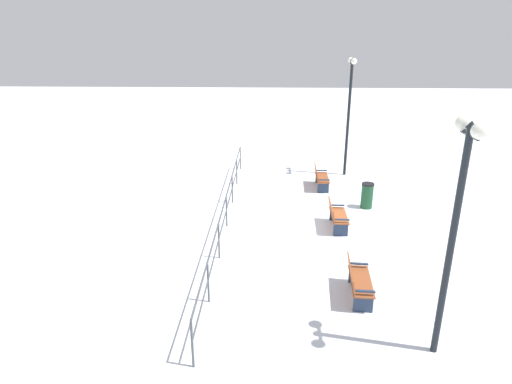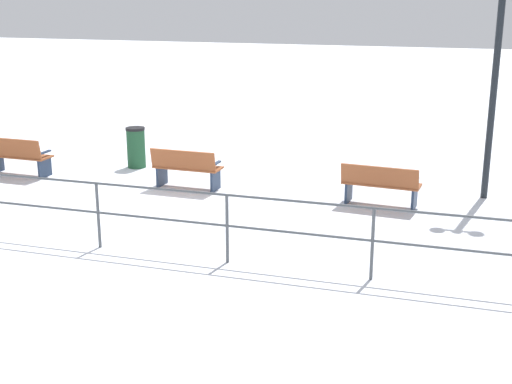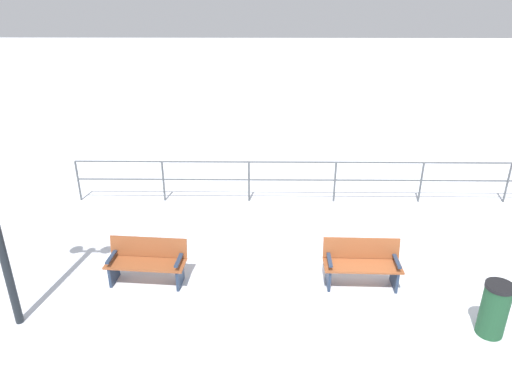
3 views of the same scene
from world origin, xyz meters
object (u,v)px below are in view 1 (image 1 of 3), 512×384
at_px(bench_second, 337,215).
at_px(trash_bin, 367,196).
at_px(bench_third, 320,177).
at_px(lamppost_near, 458,205).
at_px(bench_nearest, 358,281).
at_px(lamppost_middle, 350,100).

relative_size(bench_second, trash_bin, 1.52).
xyz_separation_m(bench_second, bench_third, (-0.13, 4.06, 0.01)).
bearing_deg(lamppost_near, trash_bin, 88.65).
height_order(bench_nearest, lamppost_near, lamppost_near).
relative_size(lamppost_middle, trash_bin, 5.41).
relative_size(bench_third, lamppost_middle, 0.29).
xyz_separation_m(bench_nearest, lamppost_near, (1.23, -1.93, 2.78)).
bearing_deg(bench_nearest, bench_second, 93.96).
relative_size(lamppost_near, trash_bin, 5.00).
bearing_deg(lamppost_middle, lamppost_near, -90.00).
bearing_deg(trash_bin, lamppost_middle, 92.59).
xyz_separation_m(bench_third, lamppost_middle, (1.31, 1.88, 2.92)).
height_order(bench_nearest, bench_third, bench_third).
relative_size(bench_second, bench_third, 0.96).
relative_size(lamppost_near, lamppost_middle, 0.93).
distance_m(bench_third, trash_bin, 2.66).
distance_m(bench_second, lamppost_middle, 6.73).
height_order(bench_nearest, lamppost_middle, lamppost_middle).
xyz_separation_m(lamppost_near, trash_bin, (0.18, 7.85, -2.74)).
xyz_separation_m(bench_second, lamppost_near, (1.19, -5.99, 2.77)).
height_order(bench_second, trash_bin, trash_bin).
bearing_deg(bench_third, bench_nearest, -87.71).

